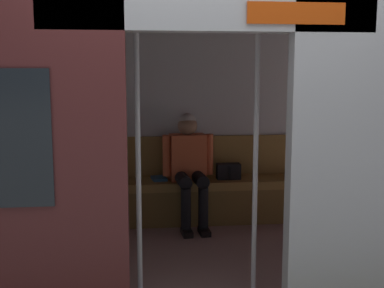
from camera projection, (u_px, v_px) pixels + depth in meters
name	position (u px, v px, depth m)	size (l,w,h in m)	color
train_car	(180.00, 94.00, 4.04)	(6.40, 2.86, 2.18)	#ADAFB5
bench_seat	(177.00, 191.00, 5.27)	(2.94, 0.44, 0.48)	olive
person_seated	(189.00, 162.00, 5.19)	(0.55, 0.69, 1.20)	#CC5933
handbag	(228.00, 171.00, 5.34)	(0.26, 0.15, 0.17)	black
book	(159.00, 178.00, 5.30)	(0.15, 0.22, 0.03)	#26598C
grab_pole_door	(138.00, 164.00, 3.29)	(0.04, 0.04, 2.04)	silver
grab_pole_far	(256.00, 160.00, 3.45)	(0.04, 0.04, 2.04)	silver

